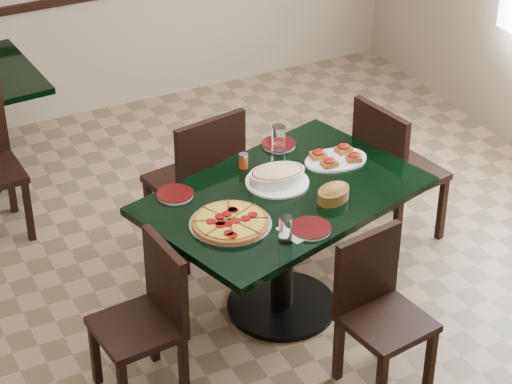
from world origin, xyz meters
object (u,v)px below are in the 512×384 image
chair_near (378,305)px  chair_left (149,313)px  pepperoni_pizza (230,222)px  chair_far (201,177)px  bread_basket (333,193)px  bruschetta_platter (336,157)px  chair_right (391,166)px  lasagna_casserole (277,175)px  main_table (283,222)px

chair_near → chair_left: 1.10m
chair_left → pepperoni_pizza: size_ratio=2.01×
chair_far → bread_basket: 0.95m
pepperoni_pizza → bruschetta_platter: 0.83m
chair_right → chair_left: (-1.74, -0.55, -0.06)m
lasagna_casserole → chair_far: bearing=114.2°
pepperoni_pizza → bread_basket: size_ratio=1.76×
bread_basket → chair_far: bearing=91.5°
main_table → chair_near: bearing=-93.3°
lasagna_casserole → bread_basket: 0.32m
main_table → bread_basket: bread_basket is taller
main_table → bruschetta_platter: (0.40, 0.16, 0.21)m
chair_left → bread_basket: bread_basket is taller
chair_far → chair_near: 1.39m
chair_right → lasagna_casserole: size_ratio=2.75×
chair_near → pepperoni_pizza: (-0.53, 0.54, 0.32)m
chair_left → chair_far: bearing=138.2°
pepperoni_pizza → chair_near: bearing=-45.4°
main_table → chair_far: (-0.18, 0.66, -0.03)m
chair_near → chair_left: size_ratio=0.99×
bread_basket → chair_left: bearing=161.5°
chair_near → chair_right: size_ratio=0.88×
chair_near → lasagna_casserole: lasagna_casserole is taller
main_table → chair_left: size_ratio=1.96×
chair_right → pepperoni_pizza: chair_right is taller
chair_right → bruschetta_platter: bearing=97.4°
bruschetta_platter → chair_right: bearing=22.0°
chair_near → pepperoni_pizza: 0.82m
main_table → bruschetta_platter: 0.48m
chair_right → chair_left: 1.82m
main_table → chair_right: size_ratio=1.75×
pepperoni_pizza → lasagna_casserole: (0.39, 0.25, 0.03)m
chair_left → bruschetta_platter: bearing=102.8°
chair_far → lasagna_casserole: chair_far is taller
chair_near → chair_far: bearing=95.5°
lasagna_casserole → bruschetta_platter: 0.39m
chair_far → chair_right: bearing=152.0°
lasagna_casserole → chair_right: bearing=18.4°
chair_far → main_table: bearing=95.8°
main_table → chair_right: (0.88, 0.30, -0.05)m
chair_right → bread_basket: size_ratio=3.97×
chair_left → lasagna_casserole: lasagna_casserole is taller
chair_right → pepperoni_pizza: (-1.25, -0.45, 0.25)m
chair_near → pepperoni_pizza: chair_near is taller
chair_far → bruschetta_platter: size_ratio=2.56×
chair_left → pepperoni_pizza: (0.48, 0.10, 0.31)m
bruschetta_platter → main_table: bearing=-154.1°
chair_near → chair_right: bearing=45.4°
pepperoni_pizza → bread_basket: 0.57m
bread_basket → bruschetta_platter: 0.39m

